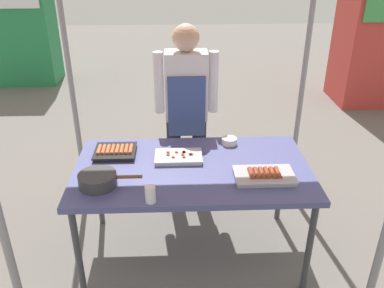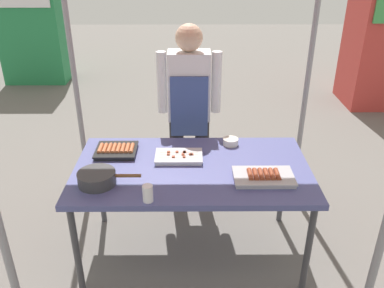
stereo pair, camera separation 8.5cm
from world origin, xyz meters
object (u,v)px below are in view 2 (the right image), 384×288
(tray_meat_skewers, at_px, (179,157))
(neighbor_stall_left, at_px, (32,26))
(tray_grilled_sausages, at_px, (264,177))
(drink_cup_near_edge, at_px, (148,193))
(vendor_woman, at_px, (189,103))
(tray_pork_links, at_px, (116,150))
(stall_table, at_px, (192,174))
(condiment_bowl, at_px, (231,142))
(cooking_wok, at_px, (97,178))

(tray_meat_skewers, height_order, neighbor_stall_left, neighbor_stall_left)
(tray_grilled_sausages, xyz_separation_m, drink_cup_near_edge, (-0.72, -0.24, 0.03))
(tray_grilled_sausages, bearing_deg, neighbor_stall_left, 124.09)
(tray_grilled_sausages, bearing_deg, drink_cup_near_edge, -161.89)
(vendor_woman, relative_size, neighbor_stall_left, 0.90)
(neighbor_stall_left, bearing_deg, tray_grilled_sausages, -55.91)
(tray_pork_links, relative_size, neighbor_stall_left, 0.17)
(tray_meat_skewers, bearing_deg, stall_table, -51.68)
(condiment_bowl, distance_m, neighbor_stall_left, 4.79)
(tray_pork_links, height_order, drink_cup_near_edge, drink_cup_near_edge)
(tray_grilled_sausages, xyz_separation_m, cooking_wok, (-1.06, -0.04, 0.02))
(tray_grilled_sausages, xyz_separation_m, vendor_woman, (-0.48, 0.91, 0.15))
(vendor_woman, bearing_deg, tray_grilled_sausages, 117.70)
(condiment_bowl, relative_size, neighbor_stall_left, 0.07)
(stall_table, relative_size, cooking_wok, 4.00)
(tray_meat_skewers, distance_m, drink_cup_near_edge, 0.54)
(cooking_wok, bearing_deg, condiment_bowl, 31.20)
(condiment_bowl, height_order, neighbor_stall_left, neighbor_stall_left)
(tray_grilled_sausages, height_order, neighbor_stall_left, neighbor_stall_left)
(drink_cup_near_edge, xyz_separation_m, neighbor_stall_left, (-2.24, 4.62, 0.07))
(vendor_woman, bearing_deg, neighbor_stall_left, -54.38)
(tray_meat_skewers, distance_m, vendor_woman, 0.66)
(condiment_bowl, bearing_deg, vendor_woman, 126.87)
(tray_grilled_sausages, height_order, condiment_bowl, tray_grilled_sausages)
(stall_table, height_order, tray_meat_skewers, tray_meat_skewers)
(tray_meat_skewers, height_order, drink_cup_near_edge, drink_cup_near_edge)
(tray_meat_skewers, relative_size, drink_cup_near_edge, 3.13)
(condiment_bowl, height_order, drink_cup_near_edge, drink_cup_near_edge)
(stall_table, height_order, tray_pork_links, tray_pork_links)
(condiment_bowl, relative_size, vendor_woman, 0.07)
(cooking_wok, relative_size, condiment_bowl, 3.48)
(condiment_bowl, bearing_deg, drink_cup_near_edge, -127.18)
(drink_cup_near_edge, distance_m, vendor_woman, 1.18)
(cooking_wok, xyz_separation_m, condiment_bowl, (0.89, 0.54, -0.02))
(stall_table, xyz_separation_m, tray_pork_links, (-0.55, 0.21, 0.07))
(tray_meat_skewers, relative_size, tray_pork_links, 1.13)
(cooking_wok, height_order, drink_cup_near_edge, drink_cup_near_edge)
(tray_meat_skewers, xyz_separation_m, cooking_wok, (-0.51, -0.32, 0.03))
(condiment_bowl, distance_m, drink_cup_near_edge, 0.92)
(cooking_wok, relative_size, neighbor_stall_left, 0.23)
(stall_table, bearing_deg, tray_meat_skewers, 128.32)
(tray_meat_skewers, relative_size, condiment_bowl, 2.88)
(tray_meat_skewers, xyz_separation_m, vendor_woman, (0.07, 0.63, 0.16))
(tray_pork_links, bearing_deg, condiment_bowl, 8.52)
(tray_grilled_sausages, bearing_deg, tray_meat_skewers, 153.27)
(tray_meat_skewers, relative_size, cooking_wok, 0.83)
(tray_grilled_sausages, height_order, drink_cup_near_edge, drink_cup_near_edge)
(tray_grilled_sausages, height_order, cooking_wok, cooking_wok)
(tray_grilled_sausages, distance_m, cooking_wok, 1.06)
(tray_pork_links, bearing_deg, drink_cup_near_edge, -64.87)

